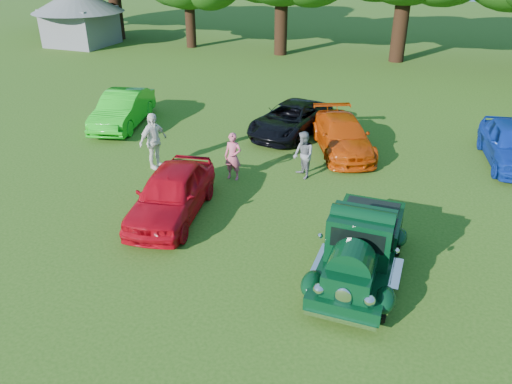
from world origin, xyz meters
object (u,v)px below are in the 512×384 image
(hero_pickup, at_px, (361,247))
(spectator_grey, at_px, (303,155))
(spectator_pink, at_px, (233,156))
(gazebo, at_px, (78,10))
(back_car_lime, at_px, (123,109))
(back_car_black, at_px, (291,119))
(spectator_white, at_px, (153,141))
(back_car_orange, at_px, (343,135))
(red_convertible, at_px, (172,193))

(hero_pickup, relative_size, spectator_grey, 2.73)
(spectator_pink, relative_size, gazebo, 0.24)
(hero_pickup, bearing_deg, back_car_lime, 148.25)
(back_car_black, relative_size, spectator_grey, 2.81)
(back_car_lime, distance_m, spectator_white, 4.77)
(hero_pickup, distance_m, back_car_orange, 7.53)
(spectator_white, bearing_deg, spectator_pink, -69.30)
(spectator_grey, bearing_deg, back_car_orange, 123.00)
(hero_pickup, distance_m, spectator_pink, 6.05)
(spectator_grey, bearing_deg, back_car_lime, -146.48)
(red_convertible, distance_m, back_car_orange, 7.28)
(back_car_orange, height_order, spectator_white, spectator_white)
(spectator_pink, bearing_deg, back_car_lime, 152.97)
(back_car_lime, height_order, back_car_orange, back_car_lime)
(back_car_black, bearing_deg, gazebo, 158.33)
(back_car_orange, height_order, gazebo, gazebo)
(spectator_grey, bearing_deg, red_convertible, -78.12)
(gazebo, bearing_deg, spectator_grey, -37.17)
(spectator_white, relative_size, gazebo, 0.30)
(back_car_black, xyz_separation_m, spectator_white, (-3.36, -4.81, 0.36))
(spectator_pink, xyz_separation_m, spectator_white, (-2.84, -0.14, 0.19))
(spectator_pink, height_order, gazebo, gazebo)
(spectator_pink, distance_m, spectator_white, 2.85)
(spectator_grey, xyz_separation_m, gazebo, (-21.14, 16.03, 1.62))
(back_car_black, xyz_separation_m, gazebo, (-19.57, 12.26, 1.79))
(back_car_lime, distance_m, back_car_orange, 9.14)
(spectator_white, bearing_deg, back_car_orange, -39.12)
(back_car_orange, bearing_deg, back_car_black, 129.55)
(back_car_black, height_order, back_car_orange, back_car_orange)
(back_car_lime, xyz_separation_m, gazebo, (-12.75, 13.79, 1.70))
(red_convertible, bearing_deg, hero_pickup, -18.97)
(hero_pickup, relative_size, red_convertible, 1.04)
(red_convertible, relative_size, spectator_pink, 2.64)
(back_car_orange, relative_size, spectator_white, 2.20)
(gazebo, bearing_deg, red_convertible, -47.06)
(back_car_black, distance_m, gazebo, 23.16)
(back_car_lime, relative_size, spectator_grey, 2.74)
(back_car_orange, bearing_deg, spectator_grey, -130.33)
(back_car_black, distance_m, spectator_pink, 4.69)
(red_convertible, relative_size, back_car_lime, 0.96)
(back_car_lime, height_order, gazebo, gazebo)
(hero_pickup, xyz_separation_m, spectator_white, (-7.61, 3.58, 0.25))
(back_car_black, relative_size, gazebo, 0.69)
(spectator_grey, bearing_deg, spectator_pink, -108.55)
(spectator_grey, height_order, spectator_white, spectator_white)
(red_convertible, height_order, back_car_black, red_convertible)
(back_car_orange, distance_m, gazebo, 25.70)
(back_car_lime, distance_m, back_car_black, 6.99)
(red_convertible, bearing_deg, spectator_grey, 43.73)
(hero_pickup, height_order, spectator_grey, hero_pickup)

